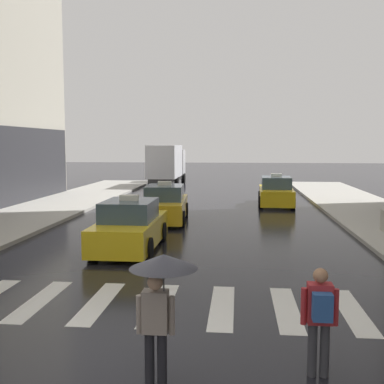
# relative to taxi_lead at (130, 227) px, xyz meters

# --- Properties ---
(ground_plane) EXTENTS (160.00, 160.00, 0.00)m
(ground_plane) POSITION_rel_taxi_lead_xyz_m (1.87, -8.26, -0.72)
(ground_plane) COLOR black
(crosswalk_markings) EXTENTS (11.30, 2.80, 0.01)m
(crosswalk_markings) POSITION_rel_taxi_lead_xyz_m (1.87, -5.26, -0.72)
(crosswalk_markings) COLOR silver
(crosswalk_markings) RESTS_ON ground
(taxi_lead) EXTENTS (1.94, 4.55, 1.80)m
(taxi_lead) POSITION_rel_taxi_lead_xyz_m (0.00, 0.00, 0.00)
(taxi_lead) COLOR yellow
(taxi_lead) RESTS_ON ground
(taxi_second) EXTENTS (2.12, 4.63, 1.80)m
(taxi_second) POSITION_rel_taxi_lead_xyz_m (0.27, 5.65, 0.00)
(taxi_second) COLOR gold
(taxi_second) RESTS_ON ground
(taxi_third) EXTENTS (2.03, 4.59, 1.80)m
(taxi_third) POSITION_rel_taxi_lead_xyz_m (5.67, 11.68, 0.00)
(taxi_third) COLOR yellow
(taxi_third) RESTS_ON ground
(box_truck) EXTENTS (2.29, 7.54, 3.35)m
(box_truck) POSITION_rel_taxi_lead_xyz_m (-2.22, 22.51, 1.13)
(box_truck) COLOR #2D2D2D
(box_truck) RESTS_ON ground
(pedestrian_with_umbrella) EXTENTS (0.96, 0.96, 1.94)m
(pedestrian_with_umbrella) POSITION_rel_taxi_lead_xyz_m (2.47, -8.70, 0.79)
(pedestrian_with_umbrella) COLOR black
(pedestrian_with_umbrella) RESTS_ON ground
(pedestrian_with_backpack) EXTENTS (0.55, 0.43, 1.65)m
(pedestrian_with_backpack) POSITION_rel_taxi_lead_xyz_m (4.75, -8.17, 0.25)
(pedestrian_with_backpack) COLOR #333338
(pedestrian_with_backpack) RESTS_ON ground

